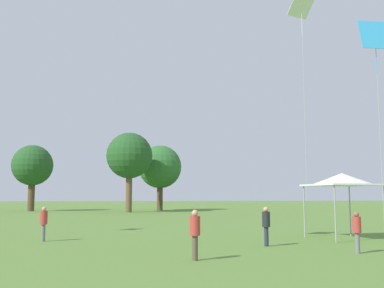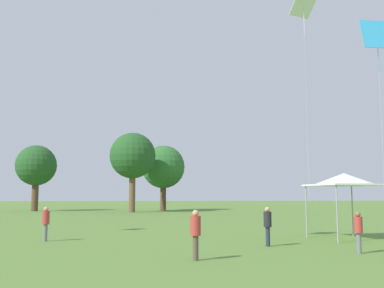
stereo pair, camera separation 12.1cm
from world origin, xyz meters
name	(u,v)px [view 1 (the left image)]	position (x,y,z in m)	size (l,w,h in m)	color
person_standing_3	(195,230)	(0.47, 9.15, 1.00)	(0.48, 0.48, 1.69)	brown
person_standing_4	(44,221)	(-5.92, 16.13, 0.97)	(0.41, 0.41, 1.63)	slate
person_standing_5	(357,228)	(6.78, 10.24, 0.93)	(0.45, 0.45, 1.56)	slate
person_standing_7	(266,223)	(4.02, 12.92, 1.00)	(0.44, 0.44, 1.68)	#282D42
canopy_tent	(342,180)	(8.73, 15.51, 2.94)	(3.54, 3.54, 3.28)	white
kite_0	(375,38)	(9.30, 12.73, 9.40)	(1.50, 0.45, 10.25)	#339EDB
kite_1	(301,10)	(8.03, 18.55, 13.14)	(1.71, 1.44, 13.95)	white
distant_tree_0	(160,167)	(1.43, 57.34, 6.07)	(6.06, 6.06, 9.15)	brown
distant_tree_1	(129,156)	(-2.75, 51.31, 7.09)	(5.84, 5.84, 10.08)	brown
distant_tree_2	(32,166)	(-15.91, 56.75, 6.09)	(5.49, 5.49, 8.91)	brown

